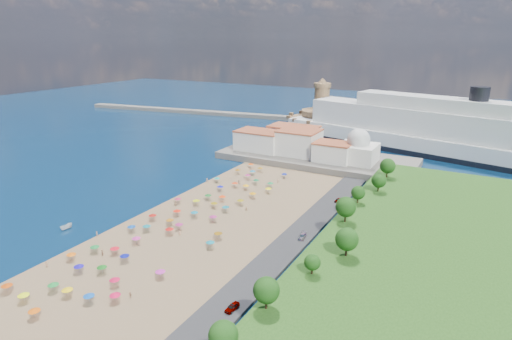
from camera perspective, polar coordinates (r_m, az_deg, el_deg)
The scene contains 13 objects.
ground at distance 146.04m, azimuth -6.11°, elevation -5.35°, with size 700.00×700.00×0.00m, color #071938.
terrace at distance 202.78m, azimuth 8.01°, elevation 1.57°, with size 90.00×36.00×3.00m, color #59544C.
jetty at distance 242.20m, azimuth 6.10°, elevation 4.17°, with size 18.00×70.00×2.40m, color #59544C.
breakwater at distance 327.85m, azimuth -6.86°, elevation 7.63°, with size 200.00×7.00×2.60m, color #59544C.
waterfront_buildings at distance 206.48m, azimuth 4.76°, elevation 3.79°, with size 57.00×29.00×11.00m.
domed_building at distance 193.19m, azimuth 13.44°, elevation 2.76°, with size 16.00×16.00×15.00m.
fortress at distance 268.47m, azimuth 8.63°, elevation 6.57°, with size 40.00×40.00×32.40m.
cruise_ship at distance 230.72m, azimuth 21.96°, elevation 4.63°, with size 159.05×57.23×34.48m.
beach_parasols at distance 138.13m, azimuth -9.15°, elevation -5.89°, with size 31.72×116.79×2.20m.
beachgoers at distance 143.68m, azimuth -9.15°, elevation -5.39°, with size 31.50×87.38×1.83m.
moored_boats at distance 134.69m, azimuth -27.26°, elevation -8.99°, with size 9.41×30.13×1.61m.
parked_cars at distance 120.68m, azimuth 5.22°, elevation -9.74°, with size 2.26×74.76×1.35m.
hillside_trees at distance 118.13m, azimuth 11.71°, elevation -5.99°, with size 12.80×113.04×7.43m.
Camera 1 is at (77.67, -110.15, 56.25)m, focal length 30.00 mm.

